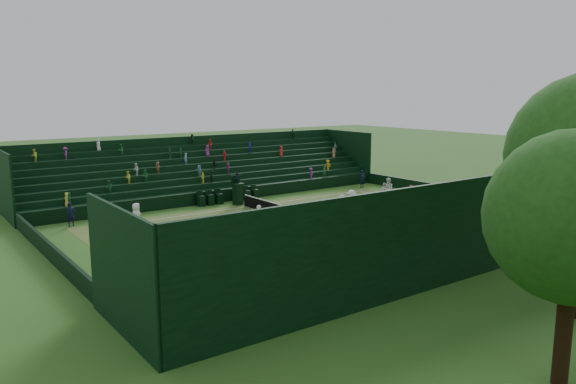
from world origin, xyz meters
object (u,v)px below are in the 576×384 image
at_px(tennis_net, 288,213).
at_px(player_near_west, 136,217).
at_px(player_far_west, 388,189).
at_px(player_far_east, 351,204).
at_px(player_near_east, 259,218).
at_px(umpire_chair, 238,191).

xyz_separation_m(tennis_net, player_near_west, (-3.34, -9.70, 0.38)).
bearing_deg(player_far_west, player_far_east, -51.97).
bearing_deg(player_near_east, player_far_west, -108.68).
bearing_deg(player_near_west, player_far_east, -94.43).
xyz_separation_m(tennis_net, player_far_west, (-1.16, 11.11, 0.39)).
xyz_separation_m(umpire_chair, player_near_west, (3.32, -9.58, -0.20)).
xyz_separation_m(tennis_net, umpire_chair, (-6.65, -0.12, 0.58)).
height_order(umpire_chair, player_near_east, umpire_chair).
bearing_deg(player_far_east, tennis_net, -133.22).
height_order(player_near_east, player_far_west, player_far_west).
bearing_deg(player_far_east, player_far_west, 93.82).
height_order(umpire_chair, player_near_west, umpire_chair).
bearing_deg(player_far_east, player_near_east, -114.12).
relative_size(tennis_net, player_near_west, 6.42).
relative_size(umpire_chair, player_far_west, 1.42).
bearing_deg(player_near_east, tennis_net, -96.75).
xyz_separation_m(player_near_west, player_far_west, (2.18, 20.81, 0.00)).
bearing_deg(player_near_east, umpire_chair, -49.87).
distance_m(player_near_west, player_far_east, 14.90).
height_order(umpire_chair, player_far_west, umpire_chair).
height_order(tennis_net, player_near_west, player_near_west).
bearing_deg(player_far_west, umpire_chair, -101.75).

